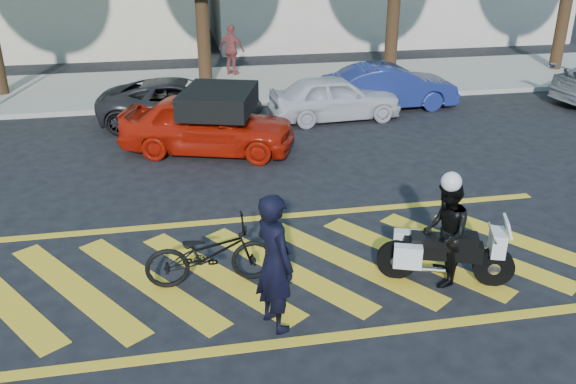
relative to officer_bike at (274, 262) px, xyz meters
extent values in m
plane|color=black|center=(-0.09, 1.45, -1.01)|extent=(90.00, 90.00, 0.00)
cube|color=#9E998E|center=(-0.09, 13.45, -0.93)|extent=(60.00, 5.00, 0.15)
cube|color=yellow|center=(-3.99, 1.45, -1.00)|extent=(2.43, 3.21, 0.01)
cube|color=yellow|center=(-2.89, 1.45, -1.00)|extent=(2.43, 3.21, 0.01)
cube|color=yellow|center=(-1.79, 1.45, -1.00)|extent=(2.43, 3.21, 0.01)
cube|color=yellow|center=(-0.69, 1.45, -1.00)|extent=(2.43, 3.21, 0.01)
cube|color=yellow|center=(0.41, 1.45, -1.00)|extent=(2.43, 3.21, 0.01)
cube|color=yellow|center=(1.51, 1.45, -1.00)|extent=(2.43, 3.21, 0.01)
cube|color=yellow|center=(2.61, 1.45, -1.00)|extent=(2.43, 3.21, 0.01)
cube|color=yellow|center=(3.71, 1.45, -1.00)|extent=(2.43, 3.21, 0.01)
cube|color=yellow|center=(4.81, 1.45, -1.00)|extent=(2.43, 3.21, 0.01)
cube|color=yellow|center=(-0.09, -0.45, -1.00)|extent=(12.00, 0.20, 0.01)
cube|color=yellow|center=(-0.09, 3.35, -1.00)|extent=(12.00, 0.20, 0.01)
cylinder|color=black|center=(-0.09, 13.45, 0.99)|extent=(0.44, 0.44, 4.00)
cylinder|color=black|center=(6.41, 13.45, 0.99)|extent=(0.44, 0.44, 4.00)
cylinder|color=black|center=(12.91, 13.45, 0.99)|extent=(0.44, 0.44, 4.00)
imported|color=black|center=(0.00, 0.00, 0.00)|extent=(0.73, 0.86, 2.02)
imported|color=black|center=(-0.80, 1.26, -0.48)|extent=(2.01, 0.72, 1.05)
cylinder|color=black|center=(2.10, 0.88, -0.69)|extent=(0.64, 0.33, 0.63)
cylinder|color=silver|center=(2.10, 0.88, -0.69)|extent=(0.23, 0.21, 0.19)
cylinder|color=black|center=(3.51, 0.39, -0.69)|extent=(0.64, 0.33, 0.63)
cylinder|color=silver|center=(3.51, 0.39, -0.69)|extent=(0.23, 0.21, 0.19)
cube|color=black|center=(2.76, 0.65, -0.46)|extent=(1.21, 0.63, 0.29)
cube|color=black|center=(3.03, 0.55, -0.27)|extent=(0.50, 0.41, 0.21)
cube|color=black|center=(2.54, 0.73, -0.28)|extent=(0.60, 0.48, 0.11)
cube|color=silver|center=(3.51, 0.39, -0.27)|extent=(0.33, 0.45, 0.38)
cube|color=silver|center=(2.33, 1.06, -0.48)|extent=(0.46, 0.30, 0.36)
cube|color=silver|center=(2.17, 0.59, -0.48)|extent=(0.46, 0.30, 0.36)
imported|color=black|center=(2.76, 0.63, -0.15)|extent=(0.89, 1.00, 1.71)
imported|color=#B01708|center=(-0.42, 7.22, -0.29)|extent=(4.51, 2.87, 1.43)
imported|color=black|center=(-0.99, 9.61, -0.39)|extent=(4.71, 2.63, 1.24)
imported|color=silver|center=(3.29, 9.25, -0.37)|extent=(3.81, 1.70, 1.27)
imported|color=navy|center=(5.21, 10.07, -0.36)|extent=(3.97, 1.41, 1.31)
imported|color=#9B4647|center=(0.95, 14.69, 0.01)|extent=(1.06, 0.98, 1.74)
camera|label=1|loc=(-1.14, -7.01, 4.22)|focal=38.00mm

